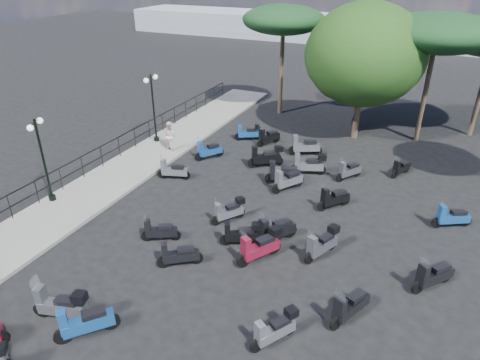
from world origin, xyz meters
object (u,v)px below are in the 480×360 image
at_px(scooter_13, 179,255).
at_px(scooter_15, 287,180).
at_px(scooter_19, 275,330).
at_px(scooter_26, 433,276).
at_px(scooter_2, 160,231).
at_px(scooter_4, 209,151).
at_px(scooter_8, 241,234).
at_px(pine_2, 284,20).
at_px(scooter_25, 349,307).
at_px(pedestrian_far, 170,136).
at_px(scooter_23, 309,165).
at_px(scooter_17, 305,146).
at_px(scooter_22, 349,171).
at_px(scooter_21, 334,199).
at_px(scooter_7, 85,323).
at_px(pine_0, 438,33).
at_px(lamp_post_2, 153,104).
at_px(scooter_29, 401,168).
at_px(scooter_10, 283,174).
at_px(broadleaf_tree, 365,55).
at_px(scooter_14, 260,247).
at_px(scooter_3, 173,171).
at_px(scooter_11, 268,137).
at_px(scooter_20, 275,231).
at_px(scooter_28, 452,217).
at_px(scooter_9, 229,211).
at_px(scooter_1, 61,305).
at_px(scooter_16, 266,157).
at_px(scooter_27, 322,244).
at_px(scooter_5, 248,133).
at_px(lamp_post_1, 42,155).

bearing_deg(scooter_13, scooter_15, -49.45).
bearing_deg(scooter_19, scooter_26, -99.78).
height_order(scooter_2, scooter_4, scooter_4).
distance_m(scooter_8, pine_2, 16.70).
height_order(scooter_8, scooter_25, scooter_25).
xyz_separation_m(pedestrian_far, scooter_23, (7.80, 0.44, -0.41)).
bearing_deg(pine_2, scooter_17, -59.15).
bearing_deg(scooter_22, scooter_21, 123.37).
distance_m(scooter_7, pine_0, 21.77).
xyz_separation_m(lamp_post_2, scooter_29, (13.43, 1.58, -1.96)).
bearing_deg(scooter_10, broadleaf_tree, -37.83).
distance_m(scooter_17, scooter_21, 5.64).
distance_m(scooter_8, scooter_21, 4.80).
xyz_separation_m(scooter_14, scooter_21, (1.52, 4.64, -0.10)).
distance_m(pedestrian_far, scooter_3, 3.44).
distance_m(scooter_11, scooter_20, 9.61).
relative_size(scooter_4, scooter_13, 1.06).
distance_m(scooter_28, pine_0, 11.06).
height_order(scooter_9, scooter_19, scooter_19).
height_order(scooter_9, scooter_17, scooter_17).
height_order(scooter_9, pine_0, pine_0).
height_order(scooter_11, scooter_21, scooter_11).
bearing_deg(scooter_17, scooter_2, 138.46).
height_order(scooter_8, scooter_21, scooter_21).
height_order(scooter_1, scooter_26, scooter_1).
bearing_deg(scooter_4, scooter_23, -140.29).
relative_size(scooter_16, pine_0, 0.23).
bearing_deg(scooter_27, scooter_11, -33.82).
height_order(lamp_post_2, scooter_23, lamp_post_2).
height_order(scooter_11, scooter_20, scooter_20).
distance_m(scooter_13, scooter_16, 8.74).
bearing_deg(scooter_19, scooter_23, -45.81).
bearing_deg(pine_0, scooter_4, -142.93).
bearing_deg(scooter_28, scooter_22, 31.22).
relative_size(scooter_9, scooter_22, 0.98).
xyz_separation_m(scooter_28, scooter_29, (-2.36, 4.00, -0.05)).
xyz_separation_m(broadleaf_tree, pine_2, (-5.67, 2.44, 1.27)).
xyz_separation_m(scooter_13, broadleaf_tree, (3.14, 14.79, 4.44)).
relative_size(scooter_16, scooter_20, 1.02).
distance_m(broadleaf_tree, pine_2, 6.30).
bearing_deg(scooter_16, scooter_5, 3.14).
relative_size(lamp_post_1, scooter_17, 2.19).
bearing_deg(scooter_1, scooter_19, -87.92).
xyz_separation_m(scooter_10, scooter_13, (-1.25, -7.37, -0.07)).
bearing_deg(scooter_15, scooter_9, 101.48).
relative_size(lamp_post_2, scooter_11, 2.50).
bearing_deg(scooter_17, scooter_16, 122.33).
bearing_deg(scooter_15, scooter_7, 109.39).
xyz_separation_m(scooter_17, pine_2, (-3.70, 6.20, 5.64)).
bearing_deg(lamp_post_1, scooter_3, 26.64).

